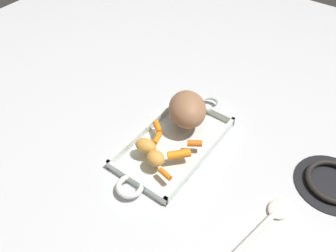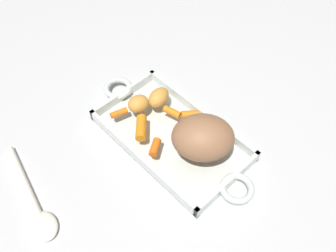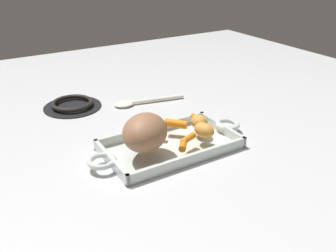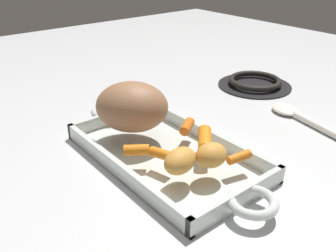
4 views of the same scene
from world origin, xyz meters
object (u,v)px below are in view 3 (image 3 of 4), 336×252
(baby_carrot_center_right, at_px, (189,138))
(serving_spoon, at_px, (139,102))
(roasting_dish, at_px, (170,145))
(baby_carrot_southeast, at_px, (155,128))
(baby_carrot_short, at_px, (195,119))
(baby_carrot_northwest, at_px, (183,145))
(pork_roast, at_px, (145,132))
(baby_carrot_center_left, at_px, (176,124))
(stove_burner_rear, at_px, (72,105))
(potato_corner, at_px, (199,122))
(potato_halved, at_px, (204,130))

(baby_carrot_center_right, relative_size, serving_spoon, 0.16)
(roasting_dish, distance_m, baby_carrot_southeast, 0.07)
(roasting_dish, bearing_deg, baby_carrot_center_right, 134.63)
(baby_carrot_short, relative_size, serving_spoon, 0.16)
(baby_carrot_northwest, bearing_deg, pork_roast, -30.13)
(baby_carrot_center_right, relative_size, baby_carrot_center_left, 0.66)
(roasting_dish, bearing_deg, stove_burner_rear, -71.96)
(roasting_dish, height_order, baby_carrot_short, baby_carrot_short)
(pork_roast, xyz_separation_m, baby_carrot_southeast, (-0.07, -0.07, -0.04))
(roasting_dish, height_order, pork_roast, pork_roast)
(pork_roast, height_order, serving_spoon, pork_roast)
(baby_carrot_southeast, height_order, baby_carrot_short, baby_carrot_southeast)
(potato_corner, bearing_deg, stove_burner_rear, -59.65)
(pork_roast, relative_size, baby_carrot_northwest, 3.22)
(roasting_dish, distance_m, baby_carrot_short, 0.13)
(serving_spoon, bearing_deg, stove_burner_rear, -12.23)
(pork_roast, distance_m, potato_halved, 0.17)
(baby_carrot_center_left, bearing_deg, potato_corner, 144.22)
(baby_carrot_short, xyz_separation_m, potato_halved, (0.04, 0.09, 0.01))
(baby_carrot_northwest, height_order, serving_spoon, baby_carrot_northwest)
(roasting_dish, distance_m, potato_halved, 0.10)
(baby_carrot_short, height_order, stove_burner_rear, baby_carrot_short)
(baby_carrot_southeast, bearing_deg, stove_burner_rear, -70.72)
(baby_carrot_northwest, height_order, potato_halved, potato_halved)
(baby_carrot_center_left, height_order, potato_halved, potato_halved)
(pork_roast, height_order, baby_carrot_short, pork_roast)
(potato_halved, distance_m, serving_spoon, 0.36)
(baby_carrot_center_right, height_order, potato_corner, potato_corner)
(baby_carrot_northwest, bearing_deg, baby_carrot_center_left, -113.01)
(baby_carrot_northwest, bearing_deg, potato_corner, -144.35)
(baby_carrot_northwest, bearing_deg, baby_carrot_center_right, -143.32)
(baby_carrot_northwest, relative_size, potato_corner, 0.80)
(potato_corner, xyz_separation_m, serving_spoon, (0.03, -0.31, -0.04))
(baby_carrot_center_right, height_order, potato_halved, potato_halved)
(baby_carrot_center_left, distance_m, serving_spoon, 0.27)
(pork_roast, height_order, baby_carrot_center_right, pork_roast)
(baby_carrot_northwest, bearing_deg, serving_spoon, -100.18)
(serving_spoon, bearing_deg, roasting_dish, 89.45)
(roasting_dish, distance_m, serving_spoon, 0.32)
(roasting_dish, xyz_separation_m, potato_halved, (-0.08, 0.04, 0.04))
(potato_halved, xyz_separation_m, stove_burner_rear, (0.21, -0.44, -0.04))
(baby_carrot_northwest, relative_size, baby_carrot_southeast, 1.00)
(roasting_dish, xyz_separation_m, baby_carrot_northwest, (-0.00, 0.06, 0.03))
(roasting_dish, distance_m, pork_roast, 0.10)
(potato_halved, bearing_deg, roasting_dish, -24.24)
(baby_carrot_northwest, relative_size, potato_halved, 0.69)
(serving_spoon, bearing_deg, baby_carrot_short, 112.26)
(pork_roast, bearing_deg, baby_carrot_northwest, 149.87)
(baby_carrot_center_left, bearing_deg, stove_burner_rear, -63.37)
(roasting_dish, bearing_deg, baby_carrot_southeast, -79.41)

